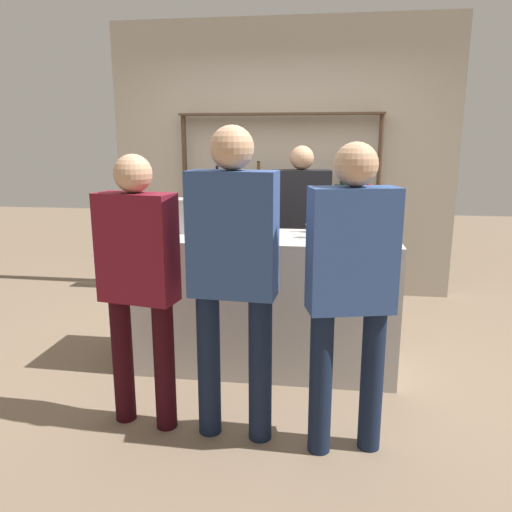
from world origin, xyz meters
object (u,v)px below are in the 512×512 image
server_behind_counter (301,223)px  customer_center (233,263)px  counter_bottle_0 (249,212)px  ice_bucket (188,215)px  counter_bottle_2 (368,216)px  counter_bottle_3 (324,215)px  customer_left (138,273)px  customer_right (351,279)px  wine_glass (311,219)px  counter_bottle_4 (212,212)px  counter_bottle_1 (336,218)px

server_behind_counter → customer_center: bearing=-15.7°
counter_bottle_0 → ice_bucket: size_ratio=1.49×
counter_bottle_2 → counter_bottle_0: bearing=173.8°
counter_bottle_3 → customer_left: customer_left is taller
counter_bottle_0 → customer_right: 1.31m
counter_bottle_0 → counter_bottle_3: counter_bottle_0 is taller
customer_center → customer_left: bearing=88.8°
counter_bottle_2 → customer_right: bearing=-98.5°
wine_glass → server_behind_counter: size_ratio=0.11×
counter_bottle_4 → customer_left: size_ratio=0.23×
counter_bottle_4 → ice_bucket: counter_bottle_4 is taller
counter_bottle_1 → ice_bucket: (-1.05, 0.11, -0.02)m
counter_bottle_3 → ice_bucket: 0.98m
counter_bottle_1 → customer_left: 1.37m
counter_bottle_2 → counter_bottle_4: (-1.10, 0.09, -0.00)m
counter_bottle_4 → ice_bucket: (-0.16, -0.07, -0.02)m
customer_left → customer_center: 0.54m
customer_right → server_behind_counter: 1.98m
counter_bottle_1 → counter_bottle_3: counter_bottle_1 is taller
customer_right → customer_left: (-1.14, 0.10, -0.04)m
customer_right → customer_center: customer_center is taller
counter_bottle_4 → customer_left: 1.05m
counter_bottle_3 → customer_center: 1.21m
counter_bottle_1 → server_behind_counter: server_behind_counter is taller
counter_bottle_2 → customer_center: bearing=-127.8°
counter_bottle_2 → customer_right: size_ratio=0.23×
counter_bottle_1 → server_behind_counter: size_ratio=0.23×
wine_glass → counter_bottle_0: bearing=159.7°
counter_bottle_1 → wine_glass: bearing=176.8°
counter_bottle_2 → customer_center: 1.23m
counter_bottle_3 → customer_center: size_ratio=0.20×
counter_bottle_4 → customer_right: size_ratio=0.22×
customer_left → customer_center: (0.54, -0.05, 0.09)m
counter_bottle_4 → customer_right: (0.95, -1.11, -0.16)m
counter_bottle_1 → wine_glass: (-0.17, 0.01, -0.01)m
counter_bottle_0 → customer_center: bearing=-85.9°
customer_right → server_behind_counter: customer_right is taller
counter_bottle_2 → customer_center: (-0.75, -0.97, -0.12)m
server_behind_counter → customer_left: bearing=-31.2°
counter_bottle_1 → counter_bottle_4: 0.90m
counter_bottle_0 → server_behind_counter: size_ratio=0.23×
counter_bottle_4 → wine_glass: 0.74m
customer_right → wine_glass: bearing=-0.1°
wine_glass → ice_bucket: (-0.89, 0.10, -0.01)m
counter_bottle_1 → counter_bottle_3: (-0.08, 0.23, -0.01)m
customer_left → counter_bottle_4: bearing=0.0°
counter_bottle_3 → counter_bottle_4: (-0.81, -0.05, 0.02)m
counter_bottle_2 → customer_left: 1.60m
counter_bottle_2 → counter_bottle_1: bearing=-158.6°
wine_glass → customer_right: customer_right is taller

